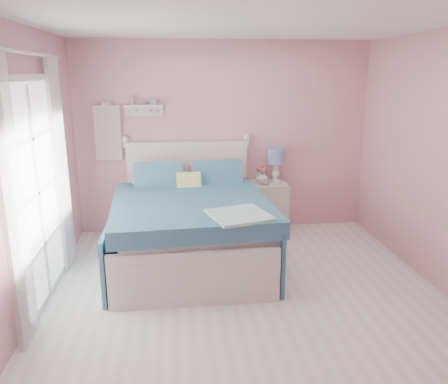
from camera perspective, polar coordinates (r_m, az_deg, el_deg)
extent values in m
plane|color=silver|center=(4.35, 3.30, -14.67)|extent=(4.50, 4.50, 0.00)
plane|color=pink|center=(6.06, -0.01, 7.03)|extent=(4.00, 0.00, 4.00)
plane|color=pink|center=(1.82, 15.94, -13.91)|extent=(4.00, 0.00, 4.00)
plane|color=pink|center=(4.05, -25.57, 1.35)|extent=(0.00, 4.50, 4.50)
plane|color=white|center=(3.79, 3.94, 21.75)|extent=(4.50, 4.50, 0.00)
cube|color=silver|center=(5.22, -4.31, -6.59)|extent=(1.74, 2.21, 0.46)
cube|color=silver|center=(5.11, -4.38, -3.36)|extent=(1.67, 2.15, 0.16)
cube|color=silver|center=(6.11, -4.74, 0.39)|extent=(1.64, 0.07, 1.21)
cube|color=silver|center=(5.98, -4.87, 6.27)|extent=(1.70, 0.09, 0.06)
cube|color=silver|center=(4.23, -3.80, -11.28)|extent=(1.64, 0.06, 0.56)
cube|color=teal|center=(4.91, -4.36, -2.04)|extent=(1.84, 1.96, 0.18)
cube|color=pink|center=(5.75, -8.47, 1.55)|extent=(0.70, 0.32, 0.43)
cube|color=pink|center=(5.77, -0.92, 1.76)|extent=(0.70, 0.32, 0.43)
cube|color=#CCBC59|center=(5.47, -4.61, 0.97)|extent=(0.31, 0.24, 0.31)
cube|color=beige|center=(6.11, 5.79, -2.05)|extent=(0.49, 0.46, 0.71)
cube|color=silver|center=(5.84, 6.28, -0.56)|extent=(0.43, 0.02, 0.16)
sphere|color=white|center=(5.82, 6.33, -0.62)|extent=(0.03, 0.03, 0.03)
cylinder|color=white|center=(6.10, 6.69, 1.48)|extent=(0.15, 0.15, 0.02)
cylinder|color=white|center=(6.07, 6.72, 2.66)|extent=(0.08, 0.08, 0.26)
cylinder|color=#6E88B8|center=(6.03, 6.79, 4.74)|extent=(0.24, 0.24, 0.21)
imported|color=silver|center=(5.97, 4.95, 1.96)|extent=(0.19, 0.19, 0.17)
imported|color=#C48495|center=(5.89, 5.35, 1.33)|extent=(0.12, 0.12, 0.08)
sphere|color=#DF4C71|center=(5.93, 4.99, 3.45)|extent=(0.06, 0.06, 0.06)
sphere|color=#DF4C71|center=(5.97, 5.32, 3.12)|extent=(0.06, 0.06, 0.06)
sphere|color=#DF4C71|center=(5.94, 4.58, 3.18)|extent=(0.06, 0.06, 0.06)
sphere|color=#DF4C71|center=(5.92, 5.22, 2.83)|extent=(0.06, 0.06, 0.06)
sphere|color=#DF4C71|center=(5.92, 4.73, 2.93)|extent=(0.06, 0.06, 0.06)
cube|color=silver|center=(5.91, -10.41, 10.97)|extent=(0.50, 0.14, 0.04)
cube|color=silver|center=(5.98, -10.34, 10.34)|extent=(0.50, 0.03, 0.12)
cylinder|color=#D18C99|center=(5.92, -11.92, 11.58)|extent=(0.06, 0.06, 0.10)
cube|color=#6E88B8|center=(5.90, -9.25, 11.50)|extent=(0.08, 0.06, 0.07)
cube|color=white|center=(6.01, -14.92, 7.42)|extent=(0.34, 0.03, 0.72)
cube|color=silver|center=(4.32, -24.75, 13.40)|extent=(0.04, 1.32, 0.06)
cube|color=silver|center=(4.82, -21.93, -12.26)|extent=(0.04, 1.32, 0.06)
cube|color=silver|center=(3.89, -25.80, -3.03)|extent=(0.04, 0.06, 2.10)
cube|color=silver|center=(5.05, -21.22, 1.42)|extent=(0.04, 0.06, 2.10)
cube|color=white|center=(4.46, -23.26, -0.15)|extent=(0.02, 1.20, 2.04)
cube|color=white|center=(3.74, -25.87, -1.67)|extent=(0.04, 0.40, 2.32)
cube|color=white|center=(5.12, -20.51, 3.15)|extent=(0.04, 0.40, 2.32)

